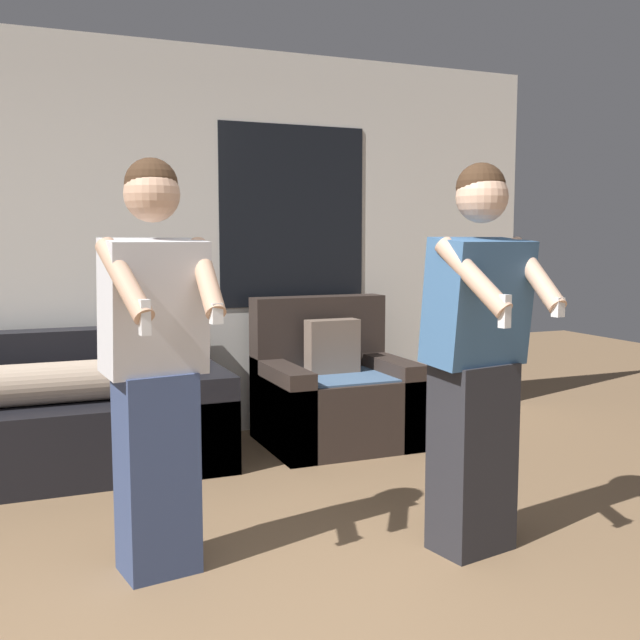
# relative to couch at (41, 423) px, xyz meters

# --- Properties ---
(wall_back) EXTENTS (6.23, 0.07, 2.70)m
(wall_back) POSITION_rel_couch_xyz_m (0.62, 0.51, 1.05)
(wall_back) COLOR silver
(wall_back) RESTS_ON ground_plane
(couch) EXTENTS (2.17, 0.93, 0.82)m
(couch) POSITION_rel_couch_xyz_m (0.00, 0.00, 0.00)
(couch) COLOR black
(couch) RESTS_ON ground_plane
(armchair) EXTENTS (0.96, 0.83, 0.98)m
(armchair) POSITION_rel_couch_xyz_m (1.87, -0.05, 0.03)
(armchair) COLOR #332823
(armchair) RESTS_ON ground_plane
(person_left) EXTENTS (0.46, 0.52, 1.71)m
(person_left) POSITION_rel_couch_xyz_m (0.40, -1.62, 0.58)
(person_left) COLOR #384770
(person_left) RESTS_ON ground_plane
(person_right) EXTENTS (0.51, 0.54, 1.71)m
(person_right) POSITION_rel_couch_xyz_m (1.74, -1.93, 0.56)
(person_right) COLOR #28282D
(person_right) RESTS_ON ground_plane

